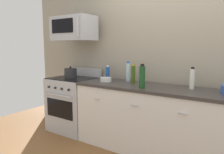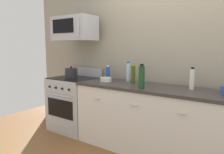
% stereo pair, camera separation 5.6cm
% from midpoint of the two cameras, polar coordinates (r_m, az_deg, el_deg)
% --- Properties ---
extents(back_wall, '(5.67, 0.10, 2.70)m').
position_cam_midpoint_polar(back_wall, '(3.20, 16.64, 5.92)').
color(back_wall, '#9E937F').
rests_on(back_wall, ground_plane).
extents(counter_unit, '(2.58, 0.66, 0.92)m').
position_cam_midpoint_polar(counter_unit, '(2.98, 13.52, -11.61)').
color(counter_unit, silver).
rests_on(counter_unit, ground_plane).
extents(range_oven, '(0.76, 0.69, 1.07)m').
position_cam_midpoint_polar(range_oven, '(3.85, -10.54, -6.86)').
color(range_oven, '#B7BABF').
rests_on(range_oven, ground_plane).
extents(microwave, '(0.74, 0.44, 0.40)m').
position_cam_midpoint_polar(microwave, '(3.77, -10.56, 12.48)').
color(microwave, '#B7BABF').
extents(bottle_soda_blue, '(0.06, 0.06, 0.23)m').
position_cam_midpoint_polar(bottle_soda_blue, '(3.49, -1.61, 1.11)').
color(bottle_soda_blue, '#1E4CA5').
rests_on(bottle_soda_blue, countertop_slab).
extents(bottle_water_clear, '(0.06, 0.06, 0.31)m').
position_cam_midpoint_polar(bottle_water_clear, '(3.31, 3.79, 1.36)').
color(bottle_water_clear, silver).
rests_on(bottle_water_clear, countertop_slab).
extents(bottle_vinegar_white, '(0.06, 0.06, 0.28)m').
position_cam_midpoint_polar(bottle_vinegar_white, '(2.88, 19.93, -0.37)').
color(bottle_vinegar_white, silver).
rests_on(bottle_vinegar_white, countertop_slab).
extents(bottle_wine_green, '(0.08, 0.08, 0.31)m').
position_cam_midpoint_polar(bottle_wine_green, '(2.77, 7.40, 0.06)').
color(bottle_wine_green, '#19471E').
rests_on(bottle_wine_green, countertop_slab).
extents(bottle_olive_oil, '(0.06, 0.06, 0.28)m').
position_cam_midpoint_polar(bottle_olive_oil, '(3.14, 5.13, 0.74)').
color(bottle_olive_oil, '#385114').
rests_on(bottle_olive_oil, countertop_slab).
extents(bowl_white_ceramic, '(0.17, 0.17, 0.06)m').
position_cam_midpoint_polar(bowl_white_ceramic, '(3.30, -2.15, -0.63)').
color(bowl_white_ceramic, white).
rests_on(bowl_white_ceramic, countertop_slab).
extents(stockpot, '(0.21, 0.21, 0.20)m').
position_cam_midpoint_polar(stockpot, '(3.71, -11.33, 1.02)').
color(stockpot, '#262628').
rests_on(stockpot, range_oven).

